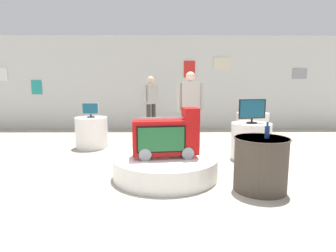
{
  "coord_description": "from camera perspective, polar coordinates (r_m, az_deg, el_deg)",
  "views": [
    {
      "loc": [
        0.27,
        -3.78,
        1.43
      ],
      "look_at": [
        0.31,
        0.73,
        0.76
      ],
      "focal_mm": 29.33,
      "sensor_mm": 36.0,
      "label": 1
    }
  ],
  "objects": [
    {
      "name": "shopper_browsing_rear",
      "position": [
        7.64,
        -3.56,
        5.12
      ],
      "size": [
        0.4,
        0.45,
        1.67
      ],
      "color": "#38332D",
      "rests_on": "ground"
    },
    {
      "name": "novelty_firetruck_tv",
      "position": [
        4.24,
        -0.29,
        -2.35
      ],
      "size": [
        1.05,
        0.5,
        0.77
      ],
      "color": "gray",
      "rests_on": "main_display_pedestal"
    },
    {
      "name": "bottle_on_side_table",
      "position": [
        3.86,
        19.91,
        -1.12
      ],
      "size": [
        0.06,
        0.06,
        0.22
      ],
      "color": "navy",
      "rests_on": "side_table_round"
    },
    {
      "name": "display_pedestal_left_rear",
      "position": [
        7.67,
        17.12,
        0.03
      ],
      "size": [
        0.84,
        0.84,
        0.7
      ],
      "primitive_type": "cylinder",
      "color": "white",
      "rests_on": "ground"
    },
    {
      "name": "tv_on_center_rear",
      "position": [
        5.52,
        17.1,
        3.17
      ],
      "size": [
        0.55,
        0.2,
        0.46
      ],
      "color": "black",
      "rests_on": "display_pedestal_center_rear"
    },
    {
      "name": "display_pedestal_center_rear",
      "position": [
        5.61,
        16.83,
        -2.98
      ],
      "size": [
        0.77,
        0.77,
        0.7
      ],
      "primitive_type": "cylinder",
      "color": "white",
      "rests_on": "ground"
    },
    {
      "name": "ground_plane",
      "position": [
        4.05,
        -4.36,
        -12.21
      ],
      "size": [
        30.0,
        30.0,
        0.0
      ],
      "primitive_type": "plane",
      "color": "#A8A091"
    },
    {
      "name": "shopper_browsing_near_truck",
      "position": [
        5.8,
        4.62,
        4.21
      ],
      "size": [
        0.56,
        0.24,
        1.71
      ],
      "color": "#194751",
      "rests_on": "ground"
    },
    {
      "name": "main_display_pedestal",
      "position": [
        4.36,
        -0.57,
        -8.47
      ],
      "size": [
        1.63,
        1.63,
        0.32
      ],
      "primitive_type": "cylinder",
      "color": "white",
      "rests_on": "ground"
    },
    {
      "name": "tv_on_right_rear",
      "position": [
        6.49,
        -15.79,
        3.31
      ],
      "size": [
        0.37,
        0.17,
        0.33
      ],
      "color": "black",
      "rests_on": "display_pedestal_right_rear"
    },
    {
      "name": "back_wall_display",
      "position": [
        9.06,
        -2.21,
        8.91
      ],
      "size": [
        12.88,
        0.13,
        2.99
      ],
      "color": "silver",
      "rests_on": "ground"
    },
    {
      "name": "display_pedestal_right_rear",
      "position": [
        6.56,
        -15.59,
        -1.29
      ],
      "size": [
        0.73,
        0.73,
        0.7
      ],
      "primitive_type": "cylinder",
      "color": "white",
      "rests_on": "ground"
    },
    {
      "name": "tv_on_left_rear",
      "position": [
        7.61,
        17.31,
        3.91
      ],
      "size": [
        0.37,
        0.17,
        0.31
      ],
      "color": "black",
      "rests_on": "display_pedestal_left_rear"
    },
    {
      "name": "side_table_round",
      "position": [
        3.97,
        18.68,
        -7.4
      ],
      "size": [
        0.73,
        0.73,
        0.73
      ],
      "color": "#4C4238",
      "rests_on": "ground"
    }
  ]
}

